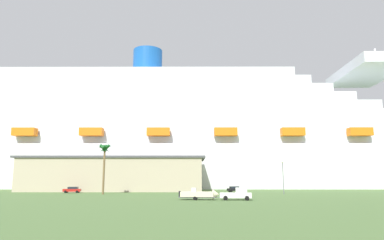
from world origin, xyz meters
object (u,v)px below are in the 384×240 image
at_px(pickup_truck, 237,194).
at_px(street_lamp, 283,172).
at_px(cruise_ship, 216,142).
at_px(parked_car_red_hatchback, 72,190).
at_px(small_boat_on_trailer, 201,194).
at_px(parked_car_black_coupe, 235,189).
at_px(palm_tree, 105,153).

bearing_deg(pickup_truck, street_lamp, 52.42).
distance_m(cruise_ship, street_lamp, 55.04).
xyz_separation_m(cruise_ship, pickup_truck, (-7.78, -73.66, -16.92)).
bearing_deg(parked_car_red_hatchback, small_boat_on_trailer, -45.98).
distance_m(small_boat_on_trailer, parked_car_black_coupe, 36.29).
distance_m(cruise_ship, parked_car_black_coupe, 42.24).
distance_m(cruise_ship, small_boat_on_trailer, 75.68).
bearing_deg(street_lamp, parked_car_black_coupe, 122.17).
distance_m(small_boat_on_trailer, palm_tree, 32.34).
distance_m(small_boat_on_trailer, street_lamp, 29.89).
distance_m(pickup_truck, small_boat_on_trailer, 6.45).
xyz_separation_m(cruise_ship, palm_tree, (-35.42, -49.80, -7.99)).
bearing_deg(parked_car_black_coupe, street_lamp, -57.83).
bearing_deg(small_boat_on_trailer, cruise_ship, 78.98).
xyz_separation_m(cruise_ship, street_lamp, (8.18, -52.92, -12.70)).
distance_m(street_lamp, parked_car_black_coupe, 17.49).
bearing_deg(small_boat_on_trailer, parked_car_black_coupe, 68.56).
bearing_deg(parked_car_black_coupe, parked_car_red_hatchback, -177.68).
height_order(palm_tree, parked_car_red_hatchback, palm_tree).
bearing_deg(small_boat_on_trailer, street_lamp, 41.14).
height_order(small_boat_on_trailer, parked_car_red_hatchback, small_boat_on_trailer).
xyz_separation_m(cruise_ship, parked_car_red_hatchback, (-45.00, -40.39, -17.13)).
distance_m(palm_tree, street_lamp, 43.96).
distance_m(cruise_ship, parked_car_red_hatchback, 62.85).
height_order(parked_car_red_hatchback, parked_car_black_coupe, same).
bearing_deg(palm_tree, parked_car_red_hatchback, 135.54).
xyz_separation_m(pickup_truck, small_boat_on_trailer, (-6.32, 1.27, -0.08)).
height_order(palm_tree, street_lamp, palm_tree).
height_order(palm_tree, parked_car_black_coupe, palm_tree).
bearing_deg(small_boat_on_trailer, palm_tree, 133.36).
bearing_deg(parked_car_black_coupe, small_boat_on_trailer, -111.44).
bearing_deg(pickup_truck, small_boat_on_trailer, 168.63).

